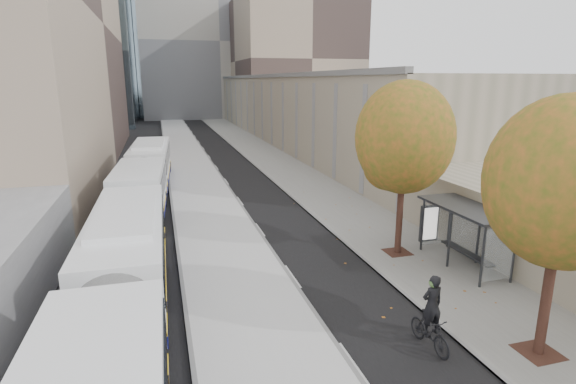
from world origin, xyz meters
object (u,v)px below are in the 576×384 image
object	(u,v)px
bus_near	(119,298)
cyclist	(430,322)
bus_shelter	(471,217)
distant_car	(150,150)
bus_far	(147,172)

from	to	relation	value
bus_near	cyclist	distance (m)	8.97
bus_near	cyclist	world-z (taller)	bus_near
bus_shelter	distant_car	xyz separation A→B (m)	(-13.15, 32.85, -1.49)
bus_far	cyclist	bearing A→B (deg)	-65.80
bus_shelter	distant_car	bearing A→B (deg)	111.82
bus_near	distant_car	distance (m)	35.18
bus_far	distant_car	size ratio (longest dim) A/B	4.37
cyclist	bus_far	bearing A→B (deg)	107.49
bus_near	cyclist	size ratio (longest dim) A/B	7.58
bus_shelter	bus_near	distance (m)	13.70
distant_car	cyclist	bearing A→B (deg)	-86.82
bus_shelter	cyclist	bearing A→B (deg)	-135.64
bus_near	distant_car	xyz separation A→B (m)	(0.34, 35.17, -0.89)
bus_shelter	cyclist	size ratio (longest dim) A/B	1.92
bus_shelter	bus_near	xyz separation A→B (m)	(-13.49, -2.32, -0.61)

